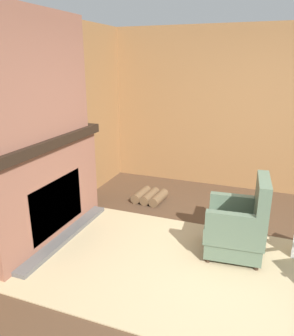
{
  "coord_description": "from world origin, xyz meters",
  "views": [
    {
      "loc": [
        0.12,
        -2.96,
        2.08
      ],
      "look_at": [
        -1.14,
        0.38,
        0.9
      ],
      "focal_mm": 35.0,
      "sensor_mm": 36.0,
      "label": 1
    }
  ],
  "objects_px": {
    "armchair": "(239,227)",
    "decorative_plate_on_mantel": "(24,127)",
    "storage_case": "(56,125)",
    "firewood_stack": "(150,196)"
  },
  "relations": [
    {
      "from": "armchair",
      "to": "decorative_plate_on_mantel",
      "type": "xyz_separation_m",
      "value": [
        -2.3,
        -0.51,
        1.04
      ]
    },
    {
      "from": "decorative_plate_on_mantel",
      "to": "armchair",
      "type": "bearing_deg",
      "value": 12.5
    },
    {
      "from": "armchair",
      "to": "decorative_plate_on_mantel",
      "type": "distance_m",
      "value": 2.58
    },
    {
      "from": "armchair",
      "to": "storage_case",
      "type": "relative_size",
      "value": 3.38
    },
    {
      "from": "armchair",
      "to": "decorative_plate_on_mantel",
      "type": "relative_size",
      "value": 3.12
    },
    {
      "from": "firewood_stack",
      "to": "decorative_plate_on_mantel",
      "type": "bearing_deg",
      "value": -119.11
    },
    {
      "from": "armchair",
      "to": "firewood_stack",
      "type": "bearing_deg",
      "value": -41.43
    },
    {
      "from": "decorative_plate_on_mantel",
      "to": "storage_case",
      "type": "bearing_deg",
      "value": 87.8
    },
    {
      "from": "storage_case",
      "to": "decorative_plate_on_mantel",
      "type": "height_order",
      "value": "decorative_plate_on_mantel"
    },
    {
      "from": "armchair",
      "to": "storage_case",
      "type": "xyz_separation_m",
      "value": [
        -2.28,
        0.01,
        0.97
      ]
    }
  ]
}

